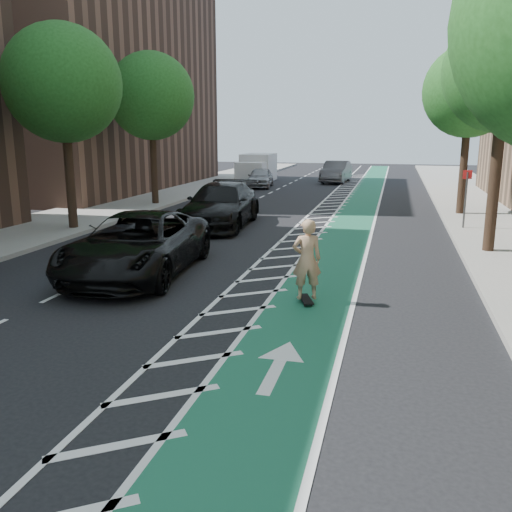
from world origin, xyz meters
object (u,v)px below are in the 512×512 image
(suv_far, at_px, (221,205))
(barrel_a, at_px, (212,221))
(suv_near, at_px, (138,244))
(skateboarder, at_px, (307,259))

(suv_far, bearing_deg, barrel_a, -87.92)
(suv_near, height_order, barrel_a, suv_near)
(skateboarder, distance_m, suv_far, 11.07)
(suv_near, relative_size, barrel_a, 6.14)
(suv_near, bearing_deg, barrel_a, 85.60)
(suv_near, bearing_deg, suv_far, 86.71)
(skateboarder, bearing_deg, barrel_a, -77.79)
(skateboarder, bearing_deg, suv_near, -36.32)
(suv_far, xyz_separation_m, barrel_a, (0.17, -1.71, -0.43))
(barrel_a, bearing_deg, skateboarder, -57.55)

